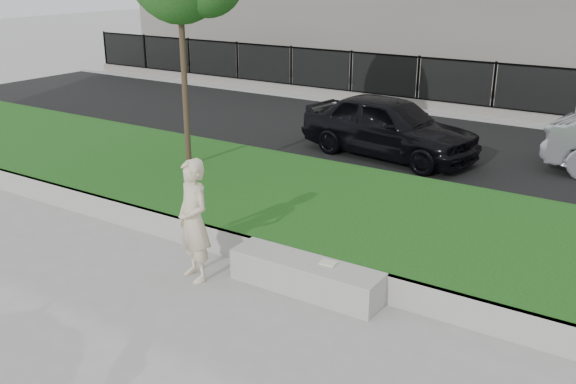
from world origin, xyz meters
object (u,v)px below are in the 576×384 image
Objects in this scene: book at (328,263)px; stone_bench at (306,276)px; car_dark at (389,126)px; man at (193,221)px.

stone_bench is at bearing -167.92° from book.
man is at bearing -168.88° from car_dark.
car_dark is at bearing 103.67° from book.
car_dark reaches higher than stone_bench.
car_dark is (-2.02, 6.18, 0.28)m from book.
car_dark is (-1.73, 6.27, 0.51)m from stone_bench.
stone_bench is 10.04× the size of book.
book reaches higher than stone_bench.
man reaches higher than car_dark.
car_dark is (-0.29, 6.78, -0.12)m from man.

